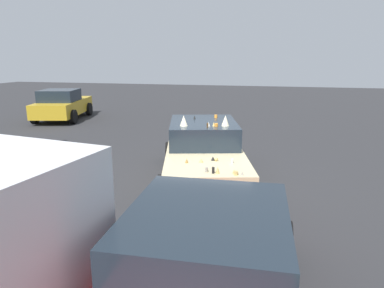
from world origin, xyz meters
The scene contains 4 objects.
ground_plane centered at (0.00, 0.00, 0.00)m, with size 60.00×60.00×0.00m, color #2D2D30.
art_car_decorated centered at (0.10, 0.03, 0.71)m, with size 4.92×2.87×1.66m.
parked_sedan_near_right centered at (-4.72, -1.03, 0.74)m, with size 4.20×2.15×1.48m.
parked_sedan_row_back_center centered at (6.94, 8.48, 0.72)m, with size 4.27×2.66×1.48m.
Camera 1 is at (-8.12, -1.65, 2.98)m, focal length 32.71 mm.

